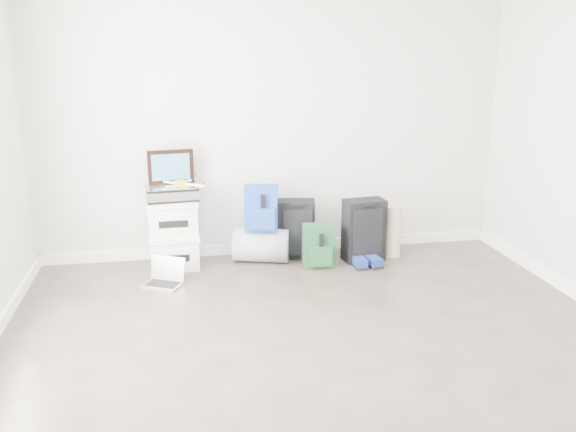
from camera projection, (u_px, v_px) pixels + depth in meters
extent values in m
plane|color=#312824|center=(338.00, 381.00, 3.78)|extent=(5.00, 5.00, 0.00)
cube|color=beige|center=(273.00, 117.00, 5.78)|extent=(4.50, 0.02, 2.70)
cube|color=white|center=(274.00, 247.00, 6.12)|extent=(4.50, 0.02, 0.10)
cube|color=silver|center=(175.00, 252.00, 5.69)|extent=(0.44, 0.35, 0.28)
cube|color=silver|center=(174.00, 236.00, 5.64)|extent=(0.46, 0.37, 0.04)
cube|color=silver|center=(173.00, 219.00, 5.60)|extent=(0.44, 0.35, 0.28)
cube|color=silver|center=(173.00, 202.00, 5.55)|extent=(0.46, 0.37, 0.04)
cube|color=#B2B2B7|center=(172.00, 193.00, 5.53)|extent=(0.47, 0.36, 0.13)
cube|color=black|center=(171.00, 167.00, 5.57)|extent=(0.42, 0.08, 0.31)
cube|color=teal|center=(171.00, 167.00, 5.55)|extent=(0.34, 0.05, 0.24)
cube|color=gold|center=(181.00, 183.00, 5.50)|extent=(0.11, 0.11, 0.05)
cube|color=white|center=(189.00, 181.00, 5.62)|extent=(0.16, 0.22, 0.02)
cube|color=white|center=(169.00, 182.00, 5.55)|extent=(0.22, 0.16, 0.02)
cube|color=white|center=(172.00, 186.00, 5.39)|extent=(0.16, 0.22, 0.02)
cube|color=white|center=(193.00, 185.00, 5.45)|extent=(0.22, 0.16, 0.02)
cylinder|color=gray|center=(261.00, 245.00, 5.83)|extent=(0.59, 0.46, 0.32)
cube|color=navy|center=(261.00, 208.00, 5.71)|extent=(0.34, 0.24, 0.43)
cube|color=navy|center=(263.00, 218.00, 5.63)|extent=(0.23, 0.10, 0.20)
cube|color=black|center=(295.00, 229.00, 5.91)|extent=(0.40, 0.27, 0.57)
cube|color=black|center=(298.00, 233.00, 5.80)|extent=(0.28, 0.07, 0.46)
cube|color=black|center=(298.00, 205.00, 5.73)|extent=(0.11, 0.04, 0.02)
cube|color=#13341B|center=(318.00, 246.00, 5.69)|extent=(0.30, 0.19, 0.40)
cube|color=#13341B|center=(321.00, 256.00, 5.62)|extent=(0.22, 0.07, 0.19)
cube|color=black|center=(364.00, 230.00, 5.83)|extent=(0.40, 0.26, 0.60)
cube|color=black|center=(368.00, 234.00, 5.71)|extent=(0.29, 0.07, 0.48)
cube|color=black|center=(369.00, 205.00, 5.64)|extent=(0.13, 0.04, 0.03)
cube|color=black|center=(358.00, 264.00, 5.74)|extent=(0.11, 0.29, 0.03)
cube|color=navy|center=(358.00, 260.00, 5.73)|extent=(0.11, 0.28, 0.07)
cube|color=black|center=(371.00, 264.00, 5.76)|extent=(0.16, 0.30, 0.03)
cube|color=navy|center=(371.00, 259.00, 5.75)|extent=(0.15, 0.29, 0.07)
cylinder|color=tan|center=(392.00, 231.00, 5.95)|extent=(0.17, 0.17, 0.51)
cube|color=#B3B3B7|center=(163.00, 285.00, 5.27)|extent=(0.39, 0.35, 0.01)
cube|color=black|center=(163.00, 284.00, 5.27)|extent=(0.31, 0.26, 0.00)
cube|color=black|center=(168.00, 268.00, 5.34)|extent=(0.29, 0.16, 0.21)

